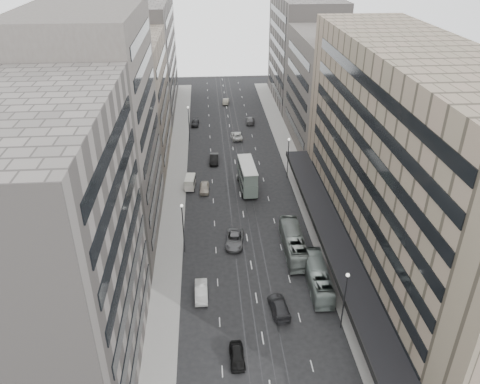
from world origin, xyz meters
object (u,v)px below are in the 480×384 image
object	(u,v)px
double_decker	(247,176)
panel_van	(190,182)
bus_near	(318,277)
sedan_2	(235,240)
sedan_0	(237,356)
sedan_1	(201,292)
bus_far	(294,243)

from	to	relation	value
double_decker	panel_van	xyz separation A→B (m)	(-10.67, 0.99, -1.45)
bus_near	double_decker	distance (m)	29.10
panel_van	sedan_2	world-z (taller)	panel_van
sedan_2	sedan_0	bearing A→B (deg)	-85.71
panel_van	sedan_1	xyz separation A→B (m)	(1.94, -30.09, -0.54)
sedan_0	sedan_2	xyz separation A→B (m)	(1.21, 22.47, 0.08)
double_decker	bus_near	bearing A→B (deg)	-78.91
panel_van	sedan_1	distance (m)	30.16
double_decker	panel_van	bearing A→B (deg)	171.85
bus_near	panel_van	xyz separation A→B (m)	(-17.67, 29.21, -0.20)
panel_van	sedan_1	size ratio (longest dim) A/B	0.83
bus_near	sedan_2	size ratio (longest dim) A/B	1.92
double_decker	sedan_2	distance (m)	18.07
bus_near	sedan_1	distance (m)	15.78
bus_near	panel_van	bearing A→B (deg)	-56.96
sedan_0	sedan_1	size ratio (longest dim) A/B	0.88
sedan_0	sedan_1	distance (m)	11.67
bus_far	panel_van	bearing A→B (deg)	-52.64
sedan_0	sedan_1	xyz separation A→B (m)	(-3.97, 10.98, 0.07)
sedan_1	sedan_2	distance (m)	12.61
sedan_1	sedan_0	bearing A→B (deg)	-70.64
sedan_0	sedan_2	world-z (taller)	sedan_2
bus_far	double_decker	distance (m)	20.98
bus_near	double_decker	xyz separation A→B (m)	(-7.00, 28.22, 1.25)
bus_far	sedan_2	xyz separation A→B (m)	(-8.67, 2.71, -0.85)
double_decker	sedan_2	bearing A→B (deg)	-104.28
double_decker	panel_van	size ratio (longest dim) A/B	2.41
double_decker	sedan_1	size ratio (longest dim) A/B	2.00
bus_near	panel_van	size ratio (longest dim) A/B	2.76
sedan_0	sedan_1	bearing A→B (deg)	109.18
bus_near	double_decker	bearing A→B (deg)	-74.20
double_decker	sedan_1	world-z (taller)	double_decker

